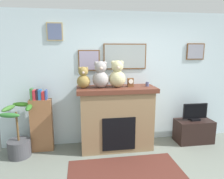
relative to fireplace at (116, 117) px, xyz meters
name	(u,v)px	position (x,y,z in m)	size (l,w,h in m)	color
back_wall	(132,78)	(0.39, 0.35, 0.70)	(5.20, 0.15, 2.60)	silver
fireplace	(116,117)	(0.00, 0.00, 0.00)	(1.46, 0.63, 1.20)	#886B4B
bookshelf	(41,123)	(-1.40, 0.09, -0.06)	(0.39, 0.16, 1.20)	brown
potted_plant	(19,140)	(-1.76, -0.09, -0.30)	(0.51, 0.59, 0.95)	#3F3F44
tv_stand	(193,131)	(1.62, -0.01, -0.37)	(0.73, 0.40, 0.46)	black
television	(195,112)	(1.62, -0.01, 0.02)	(0.51, 0.14, 0.35)	black
area_rug	(127,176)	(0.00, -0.96, -0.60)	(1.79, 1.13, 0.01)	#4C241C
candle_jar	(147,84)	(0.59, -0.02, 0.63)	(0.06, 0.06, 0.08)	#4C517A
mantel_clock	(130,82)	(0.26, -0.02, 0.67)	(0.11, 0.08, 0.16)	brown
teddy_bear_tan	(83,79)	(-0.60, -0.02, 0.77)	(0.24, 0.24, 0.39)	olive
teddy_bear_brown	(101,76)	(-0.29, -0.02, 0.81)	(0.30, 0.30, 0.48)	gray
teddy_bear_cream	(117,75)	(0.01, -0.02, 0.82)	(0.31, 0.31, 0.49)	#BDB583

